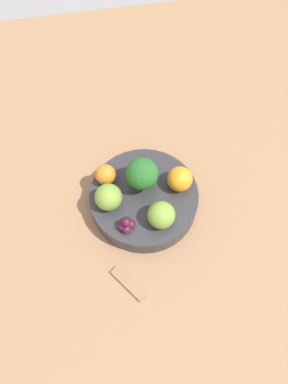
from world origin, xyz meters
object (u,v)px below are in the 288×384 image
at_px(apple_red, 161,215).
at_px(orange_back, 180,179).
at_px(grape_cluster, 127,225).
at_px(apple_green, 108,197).
at_px(broccoli, 144,174).
at_px(orange_front, 105,175).
at_px(spoon, 128,284).
at_px(bowl, 144,199).

bearing_deg(apple_red, orange_back, 143.70).
height_order(apple_red, grape_cluster, apple_red).
height_order(apple_green, orange_back, apple_green).
distance_m(broccoli, apple_red, 0.08).
distance_m(broccoli, apple_green, 0.08).
height_order(apple_red, orange_front, apple_red).
distance_m(apple_red, spoon, 0.14).
xyz_separation_m(apple_red, apple_green, (-0.05, -0.09, 0.00)).
xyz_separation_m(orange_front, spoon, (0.20, 0.01, -0.06)).
xyz_separation_m(bowl, spoon, (0.15, -0.06, -0.02)).
relative_size(apple_green, grape_cluster, 1.56).
relative_size(apple_red, orange_front, 1.28).
xyz_separation_m(bowl, orange_back, (-0.01, 0.07, 0.04)).
relative_size(apple_red, apple_green, 1.00).
bearing_deg(orange_front, orange_back, 74.83).
relative_size(bowl, spoon, 2.96).
bearing_deg(bowl, apple_green, -84.09).
xyz_separation_m(apple_green, orange_back, (-0.01, 0.14, -0.00)).
xyz_separation_m(broccoli, orange_back, (0.01, 0.06, -0.02)).
distance_m(grape_cluster, spoon, 0.11).
xyz_separation_m(bowl, apple_red, (0.06, 0.02, 0.04)).
xyz_separation_m(apple_red, orange_back, (-0.07, 0.05, -0.00)).
relative_size(orange_front, grape_cluster, 1.21).
xyz_separation_m(apple_red, grape_cluster, (0.00, -0.06, -0.01)).
height_order(orange_front, orange_back, orange_back).
xyz_separation_m(orange_back, grape_cluster, (0.07, -0.11, -0.01)).
bearing_deg(grape_cluster, apple_red, 91.25).
bearing_deg(broccoli, apple_red, 11.47).
bearing_deg(orange_front, apple_green, -0.84).
distance_m(apple_green, grape_cluster, 0.06).
relative_size(broccoli, spoon, 1.05).
height_order(bowl, broccoli, broccoli).
distance_m(broccoli, grape_cluster, 0.10).
bearing_deg(broccoli, spoon, -19.44).
bearing_deg(bowl, spoon, -20.29).
bearing_deg(grape_cluster, apple_green, -155.36).
xyz_separation_m(orange_back, spoon, (0.16, -0.13, -0.06)).
bearing_deg(apple_green, bowl, 95.91).
bearing_deg(apple_green, apple_red, 59.39).
height_order(broccoli, grape_cluster, broccoli).
height_order(broccoli, apple_green, broccoli).
distance_m(bowl, apple_red, 0.08).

